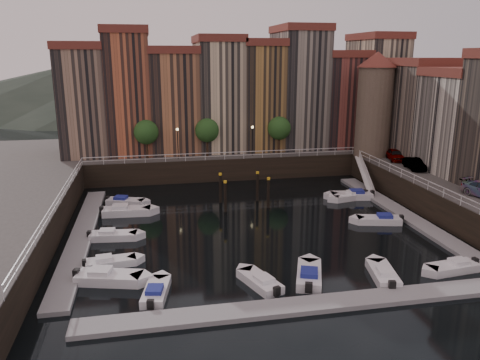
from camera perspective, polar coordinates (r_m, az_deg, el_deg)
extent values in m
plane|color=black|center=(47.48, 1.25, -5.12)|extent=(200.00, 200.00, 0.00)
cube|color=black|center=(71.76, -3.15, 3.03)|extent=(80.00, 20.00, 3.00)
cube|color=gray|center=(45.99, -18.73, -6.39)|extent=(2.00, 28.00, 0.35)
cube|color=gray|center=(52.29, 19.16, -3.86)|extent=(2.00, 28.00, 0.35)
cube|color=gray|center=(32.50, 7.85, -14.92)|extent=(30.00, 2.00, 0.35)
cone|color=#2D382D|center=(155.20, -18.93, 10.72)|extent=(80.00, 80.00, 14.00)
cone|color=#2D382D|center=(154.42, -5.75, 12.16)|extent=(100.00, 100.00, 18.00)
cone|color=#2D382D|center=(161.69, 6.96, 11.19)|extent=(70.00, 70.00, 12.00)
cube|color=#96765F|center=(67.89, -18.36, 8.88)|extent=(6.00, 10.00, 14.00)
cube|color=brown|center=(67.61, -18.90, 15.20)|extent=(6.30, 10.30, 1.00)
cube|color=#BB5E3A|center=(67.32, -13.38, 10.04)|extent=(5.80, 10.00, 16.00)
cube|color=brown|center=(67.19, -13.83, 17.28)|extent=(6.10, 10.30, 1.00)
cube|color=#AF6F48|center=(67.48, -8.03, 9.24)|extent=(6.50, 10.00, 13.50)
cube|color=brown|center=(67.17, -8.26, 15.41)|extent=(6.80, 10.30, 1.00)
cube|color=beige|center=(68.05, -2.63, 10.05)|extent=(6.20, 10.00, 15.00)
cube|color=brown|center=(67.84, -2.71, 16.80)|extent=(6.50, 10.30, 1.00)
cube|color=#A4783C|center=(69.18, 2.29, 9.93)|extent=(5.60, 10.00, 14.50)
cube|color=brown|center=(68.93, 2.36, 16.36)|extent=(5.90, 10.30, 1.00)
cube|color=gray|center=(70.71, 7.12, 10.75)|extent=(6.40, 10.00, 16.50)
cube|color=brown|center=(70.63, 7.36, 17.84)|extent=(6.70, 10.30, 1.00)
cube|color=brown|center=(73.01, 11.77, 9.30)|extent=(6.00, 10.00, 13.00)
cube|color=brown|center=(72.70, 12.07, 14.80)|extent=(6.30, 10.30, 1.00)
cube|color=beige|center=(75.39, 16.06, 10.16)|extent=(5.90, 10.00, 15.50)
cube|color=brown|center=(75.24, 16.53, 16.43)|extent=(6.20, 10.30, 1.00)
cube|color=#766759|center=(66.63, 22.00, 7.59)|extent=(9.00, 8.00, 12.00)
cube|color=brown|center=(66.24, 22.56, 13.16)|extent=(9.30, 8.30, 1.00)
cube|color=beige|center=(60.19, 26.04, 6.01)|extent=(9.00, 8.00, 11.00)
cube|color=brown|center=(59.71, 26.71, 11.69)|extent=(9.30, 8.30, 1.00)
cylinder|color=#6B5B4C|center=(65.56, 15.99, 7.99)|extent=(4.60, 4.60, 12.00)
cone|color=brown|center=(65.15, 16.43, 13.93)|extent=(5.20, 5.20, 2.00)
cylinder|color=black|center=(62.94, -11.26, 3.58)|extent=(0.30, 0.30, 2.40)
sphere|color=#1E4719|center=(62.52, -11.37, 5.74)|extent=(3.20, 3.20, 3.20)
cylinder|color=black|center=(63.39, -4.00, 3.92)|extent=(0.30, 0.30, 2.40)
sphere|color=#1E4719|center=(62.97, -4.04, 6.06)|extent=(3.20, 3.20, 3.20)
cylinder|color=black|center=(65.34, 4.76, 4.23)|extent=(0.30, 0.30, 2.40)
sphere|color=#1E4719|center=(64.94, 4.80, 6.31)|extent=(3.20, 3.20, 3.20)
cylinder|color=black|center=(61.90, -7.58, 4.31)|extent=(0.12, 0.12, 4.00)
sphere|color=#FFD88C|center=(61.57, -7.65, 6.14)|extent=(0.36, 0.36, 0.36)
cylinder|color=black|center=(63.27, 1.52, 4.66)|extent=(0.12, 0.12, 4.00)
sphere|color=#FFD88C|center=(62.95, 1.53, 6.46)|extent=(0.36, 0.36, 0.36)
cube|color=white|center=(61.57, -1.89, 3.38)|extent=(36.00, 0.08, 0.08)
cube|color=white|center=(61.66, -1.89, 2.97)|extent=(36.00, 0.06, 0.06)
cube|color=white|center=(52.18, 21.23, 0.24)|extent=(0.08, 34.00, 0.08)
cube|color=white|center=(52.29, 21.18, -0.24)|extent=(0.06, 34.00, 0.06)
cube|color=white|center=(45.11, -21.39, -1.98)|extent=(0.08, 34.00, 0.08)
cube|color=white|center=(45.24, -21.33, -2.53)|extent=(0.06, 34.00, 0.06)
cube|color=white|center=(61.57, 14.97, 0.77)|extent=(2.78, 8.26, 2.81)
cube|color=white|center=(61.45, 15.00, 1.22)|extent=(1.93, 8.32, 3.65)
cylinder|color=black|center=(49.97, -1.80, -2.27)|extent=(0.32, 0.32, 3.60)
cylinder|color=gold|center=(49.45, -1.82, -0.22)|extent=(0.36, 0.36, 0.25)
cylinder|color=black|center=(53.18, -2.40, -1.21)|extent=(0.32, 0.32, 3.60)
cylinder|color=gold|center=(52.69, -2.42, 0.72)|extent=(0.36, 0.36, 0.25)
cylinder|color=black|center=(51.34, 3.47, -1.82)|extent=(0.32, 0.32, 3.60)
cylinder|color=gold|center=(50.84, 3.50, 0.18)|extent=(0.36, 0.36, 0.25)
cylinder|color=black|center=(53.80, 2.13, -1.02)|extent=(0.32, 0.32, 3.60)
cylinder|color=gold|center=(53.32, 2.15, 0.90)|extent=(0.36, 0.36, 0.25)
cube|color=white|center=(36.62, -15.60, -11.48)|extent=(5.12, 3.06, 0.82)
cube|color=white|center=(36.62, -16.64, -10.70)|extent=(1.82, 1.67, 0.55)
cube|color=black|center=(37.40, -19.32, -10.75)|extent=(0.51, 0.63, 0.76)
cube|color=white|center=(39.31, -15.43, -9.68)|extent=(4.04, 1.94, 0.66)
cube|color=white|center=(39.15, -16.26, -9.21)|extent=(1.35, 1.20, 0.44)
cube|color=black|center=(39.25, -18.46, -9.61)|extent=(0.36, 0.47, 0.62)
cube|color=white|center=(44.59, -15.14, -6.63)|extent=(4.34, 2.07, 0.71)
cube|color=white|center=(44.54, -15.90, -6.11)|extent=(1.45, 1.28, 0.48)
cube|color=black|center=(44.96, -17.92, -6.34)|extent=(0.38, 0.51, 0.67)
cube|color=white|center=(50.85, -13.63, -3.77)|extent=(5.05, 2.21, 0.84)
cube|color=white|center=(50.77, -14.42, -3.25)|extent=(1.65, 1.44, 0.56)
cube|color=black|center=(51.12, -16.52, -3.54)|extent=(0.43, 0.58, 0.79)
cube|color=white|center=(54.32, -13.75, -2.63)|extent=(4.49, 2.87, 0.71)
cube|color=navy|center=(54.41, -14.34, -2.16)|extent=(1.63, 1.51, 0.48)
cube|color=black|center=(55.08, -15.89, -2.27)|extent=(0.47, 0.56, 0.67)
cube|color=white|center=(40.51, 24.45, -9.75)|extent=(4.27, 2.03, 0.70)
cube|color=white|center=(40.70, 25.12, -9.06)|extent=(1.43, 1.26, 0.47)
cube|color=black|center=(41.82, 26.73, -8.90)|extent=(0.38, 0.50, 0.66)
cube|color=white|center=(49.01, 16.53, -4.74)|extent=(4.56, 2.59, 0.73)
cube|color=navy|center=(49.02, 17.24, -4.25)|extent=(1.60, 1.45, 0.49)
cube|color=black|center=(49.55, 19.08, -4.44)|extent=(0.44, 0.55, 0.68)
cube|color=white|center=(56.44, 13.40, -1.90)|extent=(4.99, 2.60, 0.81)
cube|color=navy|center=(56.47, 14.07, -1.42)|extent=(1.71, 1.53, 0.54)
cube|color=black|center=(57.05, 15.83, -1.60)|extent=(0.46, 0.59, 0.75)
cube|color=white|center=(56.13, 13.18, -2.01)|extent=(4.68, 2.64, 0.75)
cube|color=white|center=(56.36, 13.70, -1.49)|extent=(1.64, 1.48, 0.50)
cube|color=black|center=(57.44, 15.04, -1.48)|extent=(0.45, 0.57, 0.70)
cube|color=white|center=(34.14, -10.18, -13.28)|extent=(2.29, 4.24, 0.68)
cube|color=navy|center=(33.47, -10.38, -13.09)|extent=(1.32, 1.46, 0.46)
cube|color=black|center=(32.22, -10.86, -14.67)|extent=(0.51, 0.40, 0.64)
cube|color=white|center=(34.98, 2.40, -12.30)|extent=(2.90, 4.39, 0.70)
cube|color=white|center=(34.37, 2.94, -12.03)|extent=(1.50, 1.61, 0.47)
cube|color=black|center=(33.32, 4.50, -13.36)|extent=(0.55, 0.47, 0.65)
cube|color=white|center=(36.16, 8.42, -11.43)|extent=(3.25, 4.95, 0.79)
cube|color=navy|center=(35.39, 8.43, -11.20)|extent=(1.69, 1.81, 0.52)
cube|color=black|center=(33.89, 8.38, -12.84)|extent=(0.62, 0.52, 0.73)
cube|color=white|center=(37.60, 17.02, -10.93)|extent=(2.47, 4.50, 0.72)
cube|color=white|center=(36.91, 17.32, -10.71)|extent=(1.41, 1.56, 0.48)
cube|color=black|center=(35.59, 18.04, -12.11)|extent=(0.54, 0.43, 0.68)
imported|color=gray|center=(63.96, 18.40, 2.86)|extent=(2.86, 4.64, 1.48)
imported|color=gray|center=(59.54, 20.49, 1.76)|extent=(1.98, 4.27, 1.35)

